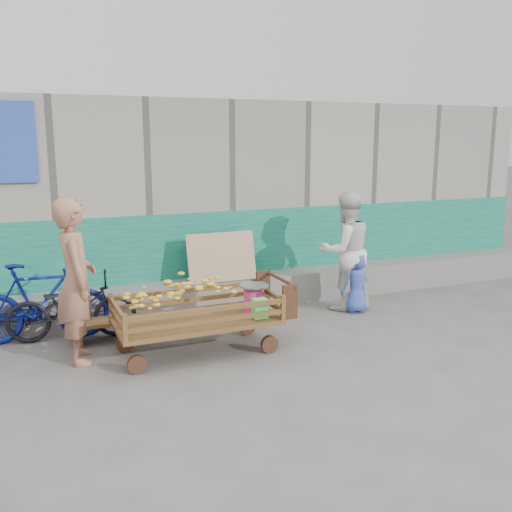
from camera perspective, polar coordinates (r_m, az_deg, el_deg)
name	(u,v)px	position (r m, az deg, el deg)	size (l,w,h in m)	color
ground	(267,371)	(6.24, 1.06, -11.40)	(80.00, 80.00, 0.00)	#54514D
building_wall	(167,199)	(9.63, -8.92, 5.67)	(12.00, 3.50, 3.00)	gray
banana_cart	(193,304)	(6.57, -6.28, -4.84)	(2.02, 0.92, 0.86)	#543320
bench	(115,324)	(7.26, -13.88, -6.65)	(1.12, 0.34, 0.28)	#543320
vendor_man	(76,281)	(6.54, -17.56, -2.40)	(0.67, 0.44, 1.83)	#9C674C
woman	(345,251)	(8.31, 8.91, 0.50)	(0.83, 0.65, 1.72)	silver
child	(356,283)	(8.25, 10.01, -2.64)	(0.42, 0.28, 0.87)	#354CAB
bicycle_dark	(72,307)	(7.39, -17.93, -4.92)	(0.54, 1.55, 0.82)	black
bicycle_blue	(40,302)	(7.43, -20.81, -4.35)	(0.46, 1.64, 0.99)	navy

